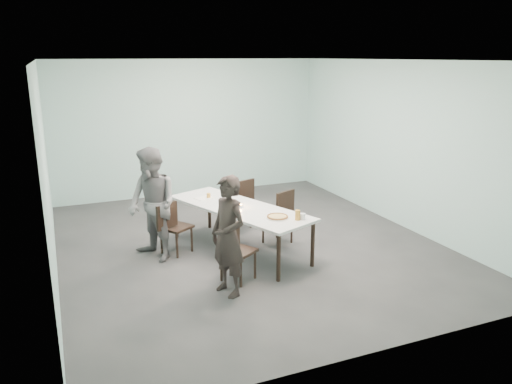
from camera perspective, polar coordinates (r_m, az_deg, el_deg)
name	(u,v)px	position (r m, az deg, el deg)	size (l,w,h in m)	color
ground	(247,243)	(8.47, -1.00, -5.90)	(7.00, 7.00, 0.00)	#333335
room_shell	(247,124)	(7.96, -1.06, 7.81)	(6.02, 7.02, 3.01)	#A7D2CE
table	(239,210)	(7.94, -1.95, -2.07)	(1.79, 2.75, 0.75)	white
chair_near_left	(235,248)	(6.93, -2.47, -6.43)	(0.64, 0.58, 0.87)	black
chair_far_left	(172,224)	(7.98, -9.55, -3.65)	(0.64, 0.58, 0.87)	black
chair_near_right	(281,213)	(8.41, 2.86, -2.46)	(0.65, 0.55, 0.87)	black
chair_far_right	(241,201)	(9.14, -1.75, -0.98)	(0.65, 0.54, 0.87)	black
diner_near	(228,236)	(6.50, -3.19, -5.07)	(0.59, 0.39, 1.61)	black
diner_far	(152,205)	(7.75, -11.76, -1.44)	(0.85, 0.66, 1.75)	slate
pizza	(277,217)	(7.38, 2.47, -2.85)	(0.34, 0.34, 0.04)	white
side_plate	(276,212)	(7.63, 2.30, -2.32)	(0.18, 0.18, 0.01)	white
beer_glass	(298,215)	(7.29, 4.77, -2.65)	(0.08, 0.08, 0.15)	#C3852B
water_tumbler	(303,216)	(7.33, 5.36, -2.80)	(0.08, 0.08, 0.09)	silver
tealight	(241,206)	(7.89, -1.74, -1.60)	(0.06, 0.06, 0.05)	silver
amber_tumbler	(209,196)	(8.44, -5.44, -0.40)	(0.07, 0.07, 0.08)	#C3852B
menu	(205,198)	(8.43, -5.91, -0.68)	(0.30, 0.22, 0.01)	silver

